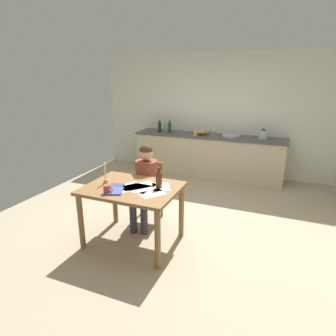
{
  "coord_description": "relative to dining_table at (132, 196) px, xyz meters",
  "views": [
    {
      "loc": [
        1.56,
        -3.8,
        2.11
      ],
      "look_at": [
        0.03,
        -0.12,
        0.85
      ],
      "focal_mm": 31.19,
      "sensor_mm": 36.0,
      "label": 1
    }
  ],
  "objects": [
    {
      "name": "paper_notice",
      "position": [
        0.33,
        -0.1,
        0.12
      ],
      "size": [
        0.34,
        0.36,
        0.0
      ],
      "primitive_type": "cube",
      "rotation": [
        0.0,
        0.0,
        -0.64
      ],
      "color": "white",
      "rests_on": "dining_table"
    },
    {
      "name": "mixing_bowl",
      "position": [
        0.01,
        3.07,
        0.3
      ],
      "size": [
        0.28,
        0.28,
        0.13
      ],
      "primitive_type": "ellipsoid",
      "color": "tan",
      "rests_on": "kitchen_counter"
    },
    {
      "name": "bottle_vinegar",
      "position": [
        -0.83,
        3.04,
        0.35
      ],
      "size": [
        0.07,
        0.07,
        0.25
      ],
      "color": "#8C999E",
      "rests_on": "kitchen_counter"
    },
    {
      "name": "wine_glass_back_left",
      "position": [
        0.02,
        3.21,
        0.35
      ],
      "size": [
        0.07,
        0.07,
        0.15
      ],
      "color": "silver",
      "rests_on": "kitchen_counter"
    },
    {
      "name": "wine_glass_by_kettle",
      "position": [
        0.12,
        3.21,
        0.35
      ],
      "size": [
        0.07,
        0.07,
        0.15
      ],
      "color": "silver",
      "rests_on": "kitchen_counter"
    },
    {
      "name": "wine_glass_near_sink",
      "position": [
        0.23,
        3.21,
        0.35
      ],
      "size": [
        0.07,
        0.07,
        0.15
      ],
      "color": "silver",
      "rests_on": "kitchen_counter"
    },
    {
      "name": "book_cookery",
      "position": [
        -0.19,
        -0.09,
        0.13
      ],
      "size": [
        0.21,
        0.23,
        0.02
      ],
      "primitive_type": "cube",
      "rotation": [
        0.0,
        0.0,
        0.17
      ],
      "color": "#37417B",
      "rests_on": "dining_table"
    },
    {
      "name": "bottle_wine_red",
      "position": [
        -0.73,
        3.03,
        0.36
      ],
      "size": [
        0.07,
        0.07,
        0.28
      ],
      "color": "#194C23",
      "rests_on": "kitchen_counter"
    },
    {
      "name": "chair_at_table",
      "position": [
        -0.11,
        0.69,
        -0.16
      ],
      "size": [
        0.45,
        0.45,
        0.88
      ],
      "color": "olive",
      "rests_on": "ground"
    },
    {
      "name": "paper_flyer",
      "position": [
        0.11,
        0.11,
        0.12
      ],
      "size": [
        0.35,
        0.36,
        0.0
      ],
      "primitive_type": "cube",
      "rotation": [
        0.0,
        0.0,
        -0.65
      ],
      "color": "white",
      "rests_on": "dining_table"
    },
    {
      "name": "bottle_oil",
      "position": [
        -0.95,
        2.97,
        0.36
      ],
      "size": [
        0.07,
        0.07,
        0.28
      ],
      "color": "black",
      "rests_on": "kitchen_counter"
    },
    {
      "name": "coffee_mug",
      "position": [
        -0.17,
        -0.29,
        0.17
      ],
      "size": [
        0.12,
        0.08,
        0.1
      ],
      "color": "#D84C3F",
      "rests_on": "dining_table"
    },
    {
      "name": "teacup_on_counter",
      "position": [
        -0.08,
        2.91,
        0.29
      ],
      "size": [
        0.11,
        0.07,
        0.1
      ],
      "color": "#F2CC4C",
      "rests_on": "kitchen_counter"
    },
    {
      "name": "paper_receipt",
      "position": [
        0.14,
        -0.01,
        0.12
      ],
      "size": [
        0.23,
        0.31,
        0.0
      ],
      "primitive_type": "cube",
      "rotation": [
        0.0,
        0.0,
        -0.06
      ],
      "color": "white",
      "rests_on": "dining_table"
    },
    {
      "name": "wall_back",
      "position": [
        0.17,
        3.42,
        0.64
      ],
      "size": [
        5.2,
        0.12,
        2.6
      ],
      "primitive_type": "cube",
      "color": "silver",
      "rests_on": "ground"
    },
    {
      "name": "wine_bottle_on_table",
      "position": [
        0.32,
        0.11,
        0.23
      ],
      "size": [
        0.08,
        0.08,
        0.26
      ],
      "color": "#593319",
      "rests_on": "dining_table"
    },
    {
      "name": "book_magazine",
      "position": [
        -0.11,
        -0.22,
        0.13
      ],
      "size": [
        0.25,
        0.28,
        0.02
      ],
      "primitive_type": "cube",
      "rotation": [
        0.0,
        0.0,
        0.38
      ],
      "color": "#435297",
      "rests_on": "dining_table"
    },
    {
      "name": "paper_letter",
      "position": [
        -0.03,
        0.01,
        0.12
      ],
      "size": [
        0.31,
        0.35,
        0.0
      ],
      "primitive_type": "cube",
      "rotation": [
        0.0,
        0.0,
        -0.38
      ],
      "color": "white",
      "rests_on": "dining_table"
    },
    {
      "name": "kitchen_counter",
      "position": [
        0.17,
        3.06,
        -0.21
      ],
      "size": [
        3.22,
        0.64,
        0.9
      ],
      "color": "beige",
      "rests_on": "ground"
    },
    {
      "name": "dining_table",
      "position": [
        0.0,
        0.0,
        0.0
      ],
      "size": [
        1.17,
        0.89,
        0.78
      ],
      "color": "olive",
      "rests_on": "ground"
    },
    {
      "name": "person_seated",
      "position": [
        -0.09,
        0.54,
        0.02
      ],
      "size": [
        0.38,
        0.62,
        1.19
      ],
      "color": "brown",
      "rests_on": "ground"
    },
    {
      "name": "paper_envelope",
      "position": [
        -0.01,
        -0.04,
        0.12
      ],
      "size": [
        0.34,
        0.36,
        0.0
      ],
      "primitive_type": "cube",
      "rotation": [
        0.0,
        0.0,
        -0.59
      ],
      "color": "white",
      "rests_on": "dining_table"
    },
    {
      "name": "stovetop_kettle",
      "position": [
        1.28,
        3.06,
        0.34
      ],
      "size": [
        0.18,
        0.18,
        0.22
      ],
      "color": "#B7BABF",
      "rests_on": "kitchen_counter"
    },
    {
      "name": "sink_unit",
      "position": [
        0.64,
        3.06,
        0.26
      ],
      "size": [
        0.36,
        0.36,
        0.24
      ],
      "color": "#B2B7BC",
      "rests_on": "kitchen_counter"
    },
    {
      "name": "ground_plane",
      "position": [
        0.17,
        0.82,
        -0.68
      ],
      "size": [
        5.2,
        5.2,
        0.04
      ],
      "primitive_type": "cube",
      "color": "tan"
    },
    {
      "name": "wine_glass_back_right",
      "position": [
        -0.05,
        3.21,
        0.35
      ],
      "size": [
        0.07,
        0.07,
        0.15
      ],
      "color": "silver",
      "rests_on": "kitchen_counter"
    },
    {
      "name": "candlestick",
      "position": [
        -0.38,
        -0.01,
        0.2
      ],
      "size": [
        0.06,
        0.06,
        0.27
      ],
      "color": "gold",
      "rests_on": "dining_table"
    },
    {
      "name": "paper_bill",
      "position": [
        0.34,
        0.14,
        0.12
      ],
      "size": [
        0.33,
        0.36,
        0.0
      ],
      "primitive_type": "cube",
      "rotation": [
        0.0,
        0.0,
        0.52
      ],
      "color": "white",
      "rests_on": "dining_table"
    }
  ]
}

